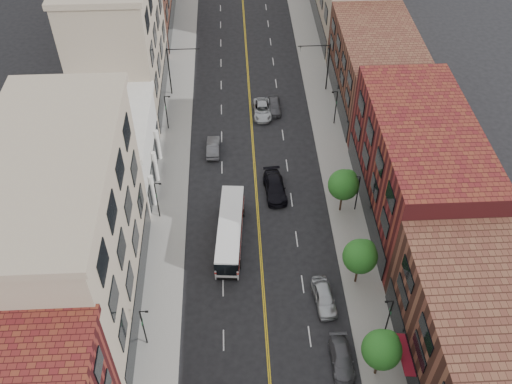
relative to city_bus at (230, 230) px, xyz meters
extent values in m
cube|color=gray|center=(-6.86, 14.81, -1.58)|extent=(4.00, 110.00, 0.15)
cube|color=gray|center=(13.14, 14.81, -1.58)|extent=(4.00, 110.00, 0.15)
cube|color=gray|center=(-13.86, -7.19, 7.35)|extent=(10.00, 22.00, 18.00)
cube|color=silver|center=(-13.86, 10.81, 2.35)|extent=(10.00, 14.00, 8.00)
cube|color=gray|center=(-13.86, 27.81, 7.35)|extent=(10.00, 20.00, 18.00)
cube|color=#591719|center=(20.14, 3.81, 4.35)|extent=(10.00, 22.00, 12.00)
cube|color=#582E23|center=(20.14, 24.81, 3.35)|extent=(10.00, 20.00, 10.00)
cylinder|color=black|center=(12.44, -16.19, -0.25)|extent=(0.22, 0.22, 2.50)
sphere|color=#1B601D|center=(12.44, -16.19, 2.39)|extent=(3.40, 3.40, 3.40)
sphere|color=#1B601D|center=(12.94, -15.79, 2.90)|extent=(2.04, 2.04, 2.04)
cylinder|color=black|center=(12.44, -6.19, -0.25)|extent=(0.22, 0.22, 2.50)
sphere|color=#1B601D|center=(12.44, -6.19, 2.39)|extent=(3.40, 3.40, 3.40)
sphere|color=#1B601D|center=(12.94, -5.79, 2.90)|extent=(2.04, 2.04, 2.04)
cylinder|color=black|center=(12.44, 3.81, -0.25)|extent=(0.22, 0.22, 2.50)
sphere|color=#1B601D|center=(12.44, 3.81, 2.39)|extent=(3.40, 3.40, 3.40)
sphere|color=#1B601D|center=(12.94, 4.21, 2.90)|extent=(2.04, 2.04, 2.04)
cylinder|color=black|center=(-7.86, -12.19, 1.00)|extent=(0.14, 0.14, 5.00)
cylinder|color=black|center=(-7.51, -12.19, 3.50)|extent=(0.70, 0.10, 0.10)
cube|color=black|center=(-7.26, -12.19, 3.45)|extent=(0.28, 0.14, 0.14)
cube|color=#19592D|center=(-7.86, -12.19, 1.90)|extent=(0.04, 0.55, 0.35)
cylinder|color=black|center=(-7.86, 3.81, 1.00)|extent=(0.14, 0.14, 5.00)
cylinder|color=black|center=(-7.51, 3.81, 3.50)|extent=(0.70, 0.10, 0.10)
cube|color=black|center=(-7.26, 3.81, 3.45)|extent=(0.28, 0.14, 0.14)
cube|color=#19592D|center=(-7.86, 3.81, 1.90)|extent=(0.04, 0.55, 0.35)
cylinder|color=black|center=(-7.86, 19.81, 1.00)|extent=(0.14, 0.14, 5.00)
cylinder|color=black|center=(-7.51, 19.81, 3.50)|extent=(0.70, 0.10, 0.10)
cube|color=black|center=(-7.26, 19.81, 3.45)|extent=(0.28, 0.14, 0.14)
cube|color=#19592D|center=(-7.86, 19.81, 1.90)|extent=(0.04, 0.55, 0.35)
cylinder|color=black|center=(14.14, -12.19, 1.00)|extent=(0.14, 0.14, 5.00)
cylinder|color=black|center=(13.79, -12.19, 3.50)|extent=(0.70, 0.10, 0.10)
cube|color=black|center=(13.54, -12.19, 3.45)|extent=(0.28, 0.14, 0.14)
cube|color=#19592D|center=(14.14, -12.19, 1.90)|extent=(0.04, 0.55, 0.35)
cylinder|color=black|center=(14.14, 3.81, 1.00)|extent=(0.14, 0.14, 5.00)
cylinder|color=black|center=(13.79, 3.81, 3.50)|extent=(0.70, 0.10, 0.10)
cube|color=black|center=(13.54, 3.81, 3.45)|extent=(0.28, 0.14, 0.14)
cube|color=#19592D|center=(14.14, 3.81, 1.90)|extent=(0.04, 0.55, 0.35)
cylinder|color=black|center=(14.14, 19.81, 1.00)|extent=(0.14, 0.14, 5.00)
cylinder|color=black|center=(13.79, 19.81, 3.50)|extent=(0.70, 0.10, 0.10)
cube|color=black|center=(13.54, 19.81, 3.45)|extent=(0.28, 0.14, 0.14)
cube|color=#19592D|center=(14.14, 19.81, 1.90)|extent=(0.04, 0.55, 0.35)
cylinder|color=black|center=(-7.86, 27.81, 2.10)|extent=(0.18, 0.18, 7.20)
cylinder|color=black|center=(-5.66, 27.81, 5.50)|extent=(4.40, 0.12, 0.12)
imported|color=black|center=(-3.86, 27.81, 5.10)|extent=(0.15, 0.18, 0.90)
cylinder|color=black|center=(14.14, 27.81, 2.10)|extent=(0.18, 0.18, 7.20)
cylinder|color=black|center=(11.94, 27.81, 5.50)|extent=(4.40, 0.12, 0.12)
imported|color=black|center=(10.14, 27.81, 5.10)|extent=(0.15, 0.18, 0.90)
cube|color=silver|center=(0.00, 0.01, -0.14)|extent=(3.28, 11.15, 2.66)
cube|color=black|center=(0.00, 0.01, 0.50)|extent=(3.32, 11.19, 0.96)
cube|color=#B6160D|center=(0.00, 0.01, -0.41)|extent=(3.32, 11.19, 0.20)
cube|color=black|center=(-0.45, -5.49, 0.09)|extent=(2.01, 0.23, 1.47)
cylinder|color=black|center=(-1.51, -3.54, -1.21)|extent=(0.33, 0.90, 0.88)
cylinder|color=black|center=(0.90, -3.74, -1.21)|extent=(0.33, 0.90, 0.88)
cylinder|color=black|center=(-0.90, 3.76, -1.21)|extent=(0.33, 0.90, 0.88)
cylinder|color=black|center=(1.51, 3.56, -1.21)|extent=(0.33, 0.90, 0.88)
imported|color=#4D4D53|center=(9.63, -14.98, -0.97)|extent=(1.96, 4.69, 1.36)
imported|color=#AFB2B7|center=(8.94, -8.46, -0.83)|extent=(2.39, 4.98, 1.64)
imported|color=#525358|center=(-1.92, 14.91, -0.92)|extent=(1.63, 4.48, 1.47)
imported|color=black|center=(5.29, 7.09, -0.82)|extent=(2.79, 5.88, 1.66)
imported|color=#A8ACB0|center=(4.70, 22.47, -0.92)|extent=(2.43, 5.24, 1.45)
imported|color=#49494D|center=(6.38, 23.27, -0.90)|extent=(1.86, 4.43, 1.50)
camera|label=1|loc=(0.76, -40.46, 44.91)|focal=40.00mm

